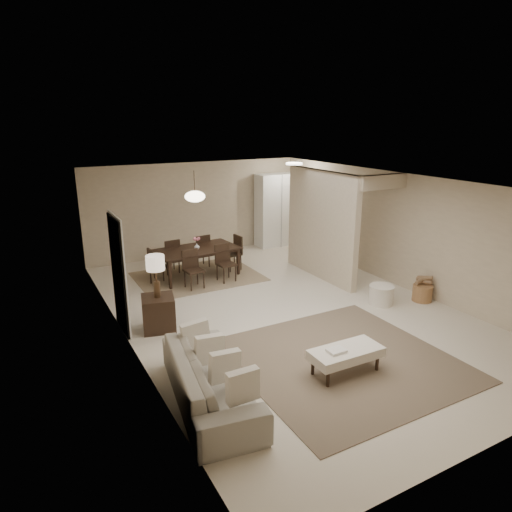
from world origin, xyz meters
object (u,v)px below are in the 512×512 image
ottoman_bench (346,354)px  dining_table (198,263)px  pantry_cabinet (277,210)px  round_pouf (381,295)px  sofa (210,379)px  side_table (159,313)px  wicker_basket (422,293)px

ottoman_bench → dining_table: bearing=94.6°
pantry_cabinet → round_pouf: pantry_cabinet is taller
ottoman_bench → pantry_cabinet: bearing=68.0°
sofa → round_pouf: (4.34, 1.41, -0.14)m
sofa → dining_table: dining_table is taller
side_table → pantry_cabinet: bearing=39.1°
side_table → dining_table: bearing=54.3°
sofa → ottoman_bench: size_ratio=2.07×
round_pouf → dining_table: (-2.64, 3.32, 0.15)m
ottoman_bench → dining_table: size_ratio=0.56×
pantry_cabinet → ottoman_bench: bearing=-112.9°
wicker_basket → dining_table: (-3.50, 3.60, 0.17)m
pantry_cabinet → wicker_basket: bearing=-85.6°
sofa → dining_table: 5.03m
round_pouf → sofa: bearing=-162.0°
ottoman_bench → sofa: bearing=172.4°
dining_table → side_table: bearing=-131.1°
sofa → wicker_basket: 5.32m
pantry_cabinet → round_pouf: size_ratio=4.22×
wicker_basket → dining_table: 5.02m
sofa → ottoman_bench: (2.02, -0.30, -0.02)m
wicker_basket → dining_table: bearing=134.3°
sofa → round_pouf: bearing=-63.4°
wicker_basket → dining_table: size_ratio=0.20×
side_table → round_pouf: size_ratio=1.23×
sofa → round_pouf: size_ratio=4.57×
pantry_cabinet → round_pouf: 4.98m
pantry_cabinet → dining_table: pantry_cabinet is taller
ottoman_bench → side_table: (-1.97, 2.74, -0.01)m
ottoman_bench → dining_table: (-0.32, 5.03, 0.03)m
dining_table → pantry_cabinet: bearing=21.3°
side_table → wicker_basket: (5.15, -1.30, -0.14)m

